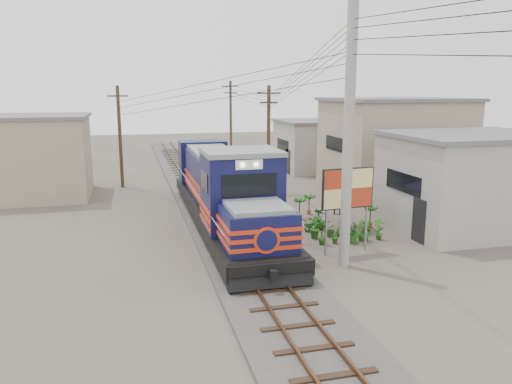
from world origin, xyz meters
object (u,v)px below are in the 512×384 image
object	(u,v)px
locomotive	(224,192)
vendor	(337,198)
market_umbrella	(346,188)
billboard	(348,191)

from	to	relation	value
locomotive	vendor	bearing A→B (deg)	9.80
locomotive	vendor	size ratio (longest dim) A/B	9.51
vendor	market_umbrella	bearing A→B (deg)	77.70
locomotive	billboard	size ratio (longest dim) A/B	4.71
billboard	market_umbrella	world-z (taller)	billboard
billboard	vendor	distance (m)	6.83
locomotive	market_umbrella	size ratio (longest dim) A/B	6.88
billboard	market_umbrella	xyz separation A→B (m)	(1.49, 3.47, -0.62)
billboard	market_umbrella	size ratio (longest dim) A/B	1.46
market_umbrella	vendor	size ratio (longest dim) A/B	1.38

